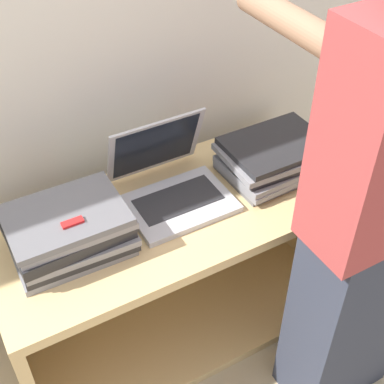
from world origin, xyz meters
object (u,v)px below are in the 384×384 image
(laptop_stack_left, at_px, (69,230))
(person, at_px, (374,219))
(laptop_stack_right, at_px, (273,158))
(laptop_open, at_px, (171,184))

(laptop_stack_left, bearing_deg, person, -33.49)
(laptop_stack_right, height_order, person, person)
(laptop_stack_left, distance_m, person, 0.84)
(laptop_stack_left, relative_size, laptop_stack_right, 0.99)
(laptop_open, distance_m, laptop_stack_right, 0.36)
(person, bearing_deg, laptop_stack_left, 146.51)
(laptop_open, distance_m, person, 0.63)
(laptop_open, distance_m, laptop_stack_left, 0.36)
(laptop_stack_left, xyz_separation_m, person, (0.69, -0.46, 0.10))
(laptop_open, relative_size, laptop_stack_left, 0.94)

